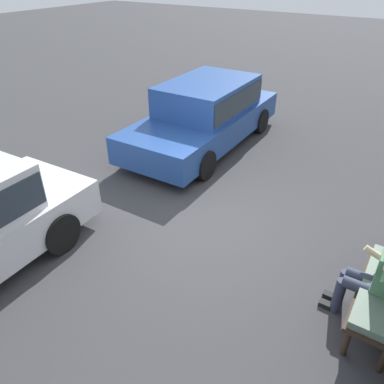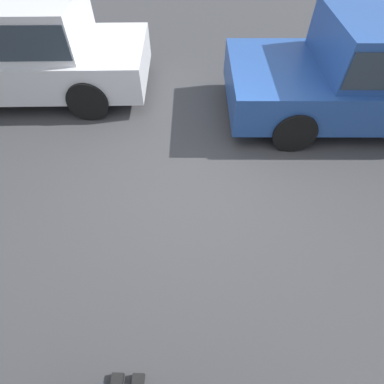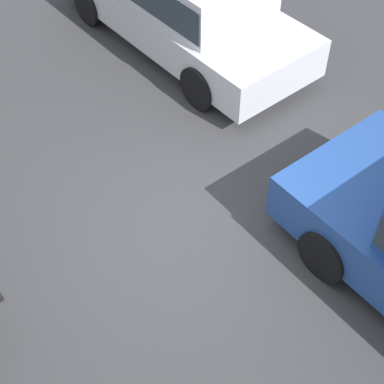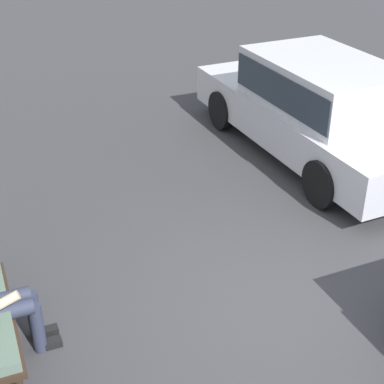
# 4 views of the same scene
# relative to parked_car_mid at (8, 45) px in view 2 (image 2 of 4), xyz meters

# --- Properties ---
(ground_plane) EXTENTS (60.00, 60.00, 0.00)m
(ground_plane) POSITION_rel_parked_car_mid_xyz_m (-3.08, 2.32, -0.83)
(ground_plane) COLOR #38383A
(parked_car_mid) EXTENTS (4.70, 1.97, 1.53)m
(parked_car_mid) POSITION_rel_parked_car_mid_xyz_m (0.00, 0.00, 0.00)
(parked_car_mid) COLOR silver
(parked_car_mid) RESTS_ON ground_plane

